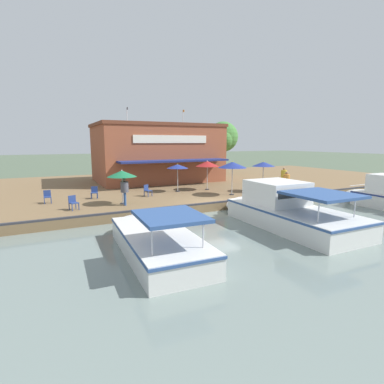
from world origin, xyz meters
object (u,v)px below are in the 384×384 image
(patio_umbrella_mid_patio_left, at_px, (263,164))
(patio_umbrella_near_quay_edge, at_px, (232,165))
(cafe_chair_facing_river, at_px, (73,202))
(motorboat_second_along, at_px, (281,209))
(cafe_chair_beside_entrance, at_px, (147,190))
(mooring_post, at_px, (280,190))
(person_mid_patio, at_px, (286,180))
(tree_upstream_bank, at_px, (223,138))
(cafe_chair_under_first_umbrella, at_px, (263,183))
(waterfront_restaurant, at_px, (157,153))
(patio_umbrella_by_entrance, at_px, (178,166))
(motorboat_distant_upstream, at_px, (153,237))
(person_near_entrance, at_px, (125,188))
(patio_umbrella_back_row, at_px, (207,164))
(person_at_quay_edge, at_px, (284,175))
(cafe_chair_back_row_seat, at_px, (94,192))
(patio_umbrella_far_corner, at_px, (122,174))
(cafe_chair_mid_patio, at_px, (47,196))

(patio_umbrella_mid_patio_left, bearing_deg, patio_umbrella_near_quay_edge, -86.20)
(cafe_chair_facing_river, xyz_separation_m, motorboat_second_along, (6.29, 10.19, -0.18))
(cafe_chair_beside_entrance, height_order, mooring_post, cafe_chair_beside_entrance)
(person_mid_patio, distance_m, tree_upstream_bank, 16.69)
(cafe_chair_under_first_umbrella, bearing_deg, waterfront_restaurant, -147.57)
(cafe_chair_beside_entrance, distance_m, tree_upstream_bank, 18.86)
(patio_umbrella_by_entrance, distance_m, cafe_chair_facing_river, 8.97)
(motorboat_distant_upstream, bearing_deg, tree_upstream_bank, 141.59)
(patio_umbrella_mid_patio_left, height_order, cafe_chair_under_first_umbrella, patio_umbrella_mid_patio_left)
(person_near_entrance, relative_size, motorboat_second_along, 0.20)
(patio_umbrella_back_row, xyz_separation_m, motorboat_distant_upstream, (10.14, -8.33, -2.16))
(person_at_quay_edge, bearing_deg, patio_umbrella_by_entrance, -103.26)
(motorboat_distant_upstream, relative_size, mooring_post, 9.77)
(cafe_chair_under_first_umbrella, relative_size, motorboat_second_along, 0.10)
(cafe_chair_back_row_seat, relative_size, motorboat_second_along, 0.10)
(cafe_chair_under_first_umbrella, relative_size, tree_upstream_bank, 0.13)
(patio_umbrella_far_corner, distance_m, motorboat_distant_upstream, 7.73)
(person_at_quay_edge, height_order, motorboat_second_along, motorboat_second_along)
(patio_umbrella_far_corner, distance_m, person_at_quay_edge, 14.42)
(cafe_chair_under_first_umbrella, bearing_deg, cafe_chair_mid_patio, -94.99)
(patio_umbrella_back_row, xyz_separation_m, cafe_chair_beside_entrance, (0.69, -5.47, -1.70))
(motorboat_distant_upstream, bearing_deg, person_mid_patio, 113.70)
(cafe_chair_facing_river, xyz_separation_m, person_mid_patio, (1.48, 15.17, 0.62))
(motorboat_second_along, bearing_deg, mooring_post, 137.45)
(cafe_chair_beside_entrance, height_order, cafe_chair_under_first_umbrella, same)
(patio_umbrella_back_row, relative_size, tree_upstream_bank, 0.37)
(waterfront_restaurant, height_order, motorboat_distant_upstream, waterfront_restaurant)
(person_mid_patio, relative_size, person_near_entrance, 1.00)
(mooring_post, bearing_deg, waterfront_restaurant, -158.29)
(patio_umbrella_near_quay_edge, bearing_deg, cafe_chair_facing_river, -89.57)
(person_near_entrance, bearing_deg, motorboat_distant_upstream, -4.75)
(cafe_chair_mid_patio, height_order, motorboat_distant_upstream, motorboat_distant_upstream)
(waterfront_restaurant, distance_m, person_mid_patio, 13.85)
(motorboat_second_along, bearing_deg, patio_umbrella_near_quay_edge, 170.58)
(tree_upstream_bank, bearing_deg, person_at_quay_edge, -8.64)
(motorboat_distant_upstream, bearing_deg, cafe_chair_under_first_umbrella, 123.33)
(patio_umbrella_mid_patio_left, bearing_deg, motorboat_second_along, -32.42)
(waterfront_restaurant, xyz_separation_m, patio_umbrella_far_corner, (10.51, -6.22, -0.91))
(patio_umbrella_mid_patio_left, bearing_deg, cafe_chair_beside_entrance, -103.15)
(person_at_quay_edge, bearing_deg, cafe_chair_under_first_umbrella, -96.47)
(cafe_chair_back_row_seat, xyz_separation_m, motorboat_distant_upstream, (10.28, 0.77, -0.46))
(motorboat_second_along, bearing_deg, cafe_chair_mid_patio, -128.41)
(cafe_chair_mid_patio, relative_size, motorboat_distant_upstream, 0.11)
(cafe_chair_under_first_umbrella, height_order, motorboat_second_along, motorboat_second_along)
(person_at_quay_edge, bearing_deg, motorboat_distant_upstream, -61.23)
(cafe_chair_under_first_umbrella, distance_m, person_mid_patio, 2.93)
(patio_umbrella_by_entrance, relative_size, motorboat_second_along, 0.25)
(person_near_entrance, bearing_deg, tree_upstream_bank, 131.30)
(tree_upstream_bank, bearing_deg, patio_umbrella_back_row, -37.49)
(waterfront_restaurant, distance_m, patio_umbrella_mid_patio_left, 11.81)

